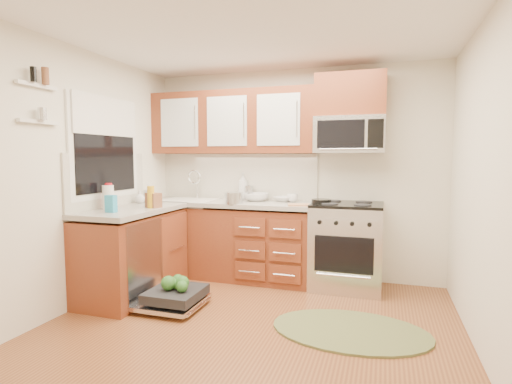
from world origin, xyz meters
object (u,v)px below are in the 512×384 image
(skillet, at_px, (321,201))
(cutting_board, at_px, (299,205))
(bowl_a, at_px, (284,199))
(bowl_b, at_px, (256,197))
(stock_pot, at_px, (234,198))
(cup, at_px, (292,198))
(upper_cabinets, at_px, (232,123))
(rug, at_px, (350,331))
(range, at_px, (346,246))
(paper_towel_roll, at_px, (108,197))
(sink, at_px, (189,210))
(dishwasher, at_px, (172,298))
(microwave, at_px, (350,135))

(skillet, relative_size, cutting_board, 0.88)
(bowl_a, bearing_deg, bowl_b, -171.77)
(stock_pot, xyz_separation_m, cup, (0.61, 0.34, -0.01))
(upper_cabinets, xyz_separation_m, stock_pot, (0.15, -0.35, -0.88))
(rug, xyz_separation_m, cutting_board, (-0.64, 0.97, 0.92))
(range, bearing_deg, stock_pot, -170.49)
(paper_towel_roll, bearing_deg, cutting_board, 27.02)
(sink, bearing_deg, dishwasher, -70.80)
(rug, relative_size, paper_towel_roll, 5.33)
(microwave, xyz_separation_m, cup, (-0.65, 0.01, -0.72))
(microwave, relative_size, paper_towel_roll, 3.09)
(upper_cabinets, height_order, stock_pot, upper_cabinets)
(paper_towel_roll, bearing_deg, microwave, 27.79)
(stock_pot, bearing_deg, range, 9.51)
(upper_cabinets, distance_m, skillet, 1.46)
(rug, xyz_separation_m, skillet, (-0.42, 1.10, 0.96))
(upper_cabinets, distance_m, bowl_b, 0.96)
(sink, bearing_deg, upper_cabinets, 16.45)
(skillet, relative_size, cup, 1.67)
(rug, distance_m, paper_towel_roll, 2.64)
(microwave, xyz_separation_m, paper_towel_roll, (-2.28, -1.20, -0.65))
(stock_pot, bearing_deg, sink, 163.54)
(dishwasher, height_order, skillet, skillet)
(sink, relative_size, stock_pot, 2.86)
(sink, xyz_separation_m, bowl_a, (1.17, 0.18, 0.15))
(sink, distance_m, paper_towel_roll, 1.15)
(upper_cabinets, xyz_separation_m, microwave, (1.41, -0.02, -0.18))
(cutting_board, bearing_deg, stock_pot, -177.26)
(dishwasher, distance_m, paper_towel_roll, 1.20)
(range, relative_size, dishwasher, 1.36)
(range, distance_m, skillet, 0.57)
(paper_towel_roll, distance_m, cup, 2.04)
(rug, relative_size, bowl_a, 5.55)
(stock_pot, bearing_deg, upper_cabinets, 113.15)
(upper_cabinets, distance_m, bowl_a, 1.13)
(range, relative_size, stock_pot, 4.38)
(paper_towel_roll, relative_size, bowl_a, 1.04)
(bowl_b, bearing_deg, paper_towel_roll, -134.63)
(range, bearing_deg, skillet, -170.35)
(dishwasher, xyz_separation_m, bowl_b, (0.45, 1.25, 0.87))
(range, relative_size, cutting_board, 3.90)
(upper_cabinets, xyz_separation_m, rug, (1.55, -1.29, -1.86))
(skillet, distance_m, cutting_board, 0.26)
(stock_pot, xyz_separation_m, bowl_a, (0.50, 0.38, -0.04))
(range, distance_m, cutting_board, 0.70)
(paper_towel_roll, bearing_deg, cup, 36.64)
(cutting_board, relative_size, paper_towel_roll, 0.99)
(dishwasher, relative_size, cup, 5.48)
(range, height_order, stock_pot, stock_pot)
(microwave, distance_m, bowl_a, 1.06)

